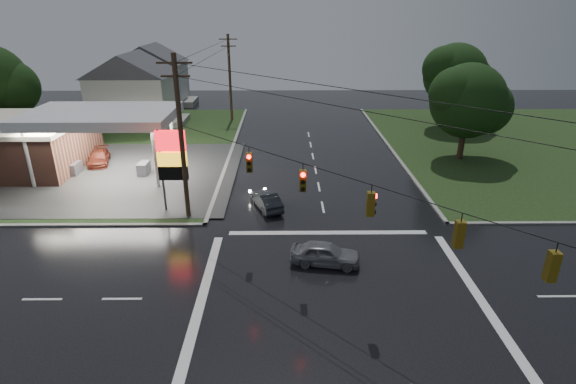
{
  "coord_description": "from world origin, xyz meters",
  "views": [
    {
      "loc": [
        -2.83,
        -18.82,
        13.62
      ],
      "look_at": [
        -2.59,
        6.69,
        3.0
      ],
      "focal_mm": 28.0,
      "sensor_mm": 36.0,
      "label": 1
    }
  ],
  "objects_px": {
    "house_far": "(152,74)",
    "car_north": "(266,200)",
    "utility_pole_n": "(230,77)",
    "tree_ne_far": "(456,75)",
    "utility_pole_nw": "(181,137)",
    "tree_ne_near": "(470,101)",
    "pylon_sign": "(172,157)",
    "car_crossing": "(325,254)",
    "gas_station": "(25,141)",
    "house_near": "(133,88)",
    "car_pump": "(99,158)"
  },
  "relations": [
    {
      "from": "gas_station",
      "to": "utility_pole_n",
      "type": "distance_m",
      "value": 24.6
    },
    {
      "from": "house_far",
      "to": "tree_ne_near",
      "type": "distance_m",
      "value": 44.5
    },
    {
      "from": "utility_pole_n",
      "to": "tree_ne_far",
      "type": "xyz_separation_m",
      "value": [
        26.65,
        -4.01,
        0.71
      ]
    },
    {
      "from": "gas_station",
      "to": "tree_ne_far",
      "type": "relative_size",
      "value": 2.67
    },
    {
      "from": "gas_station",
      "to": "house_near",
      "type": "height_order",
      "value": "house_near"
    },
    {
      "from": "utility_pole_nw",
      "to": "tree_ne_near",
      "type": "distance_m",
      "value": 26.74
    },
    {
      "from": "utility_pole_nw",
      "to": "house_near",
      "type": "height_order",
      "value": "utility_pole_nw"
    },
    {
      "from": "pylon_sign",
      "to": "house_far",
      "type": "relative_size",
      "value": 0.54
    },
    {
      "from": "car_north",
      "to": "car_crossing",
      "type": "height_order",
      "value": "car_crossing"
    },
    {
      "from": "gas_station",
      "to": "pylon_sign",
      "type": "height_order",
      "value": "pylon_sign"
    },
    {
      "from": "utility_pole_nw",
      "to": "tree_ne_far",
      "type": "height_order",
      "value": "utility_pole_nw"
    },
    {
      "from": "gas_station",
      "to": "house_far",
      "type": "xyz_separation_m",
      "value": [
        3.73,
        28.3,
        1.86
      ]
    },
    {
      "from": "car_north",
      "to": "utility_pole_nw",
      "type": "bearing_deg",
      "value": -6.75
    },
    {
      "from": "utility_pole_n",
      "to": "house_near",
      "type": "bearing_deg",
      "value": -170.09
    },
    {
      "from": "car_north",
      "to": "car_crossing",
      "type": "xyz_separation_m",
      "value": [
        3.6,
        -7.67,
        0.04
      ]
    },
    {
      "from": "car_north",
      "to": "car_crossing",
      "type": "relative_size",
      "value": 0.97
    },
    {
      "from": "utility_pole_n",
      "to": "tree_ne_far",
      "type": "relative_size",
      "value": 1.07
    },
    {
      "from": "pylon_sign",
      "to": "car_pump",
      "type": "height_order",
      "value": "pylon_sign"
    },
    {
      "from": "utility_pole_n",
      "to": "car_north",
      "type": "distance_m",
      "value": 28.07
    },
    {
      "from": "car_pump",
      "to": "gas_station",
      "type": "bearing_deg",
      "value": 176.9
    },
    {
      "from": "utility_pole_nw",
      "to": "car_crossing",
      "type": "xyz_separation_m",
      "value": [
        8.99,
        -6.28,
        -5.05
      ]
    },
    {
      "from": "gas_station",
      "to": "car_north",
      "type": "height_order",
      "value": "gas_station"
    },
    {
      "from": "pylon_sign",
      "to": "tree_ne_far",
      "type": "distance_m",
      "value": 36.35
    },
    {
      "from": "house_near",
      "to": "tree_ne_far",
      "type": "height_order",
      "value": "tree_ne_far"
    },
    {
      "from": "car_pump",
      "to": "pylon_sign",
      "type": "bearing_deg",
      "value": -62.14
    },
    {
      "from": "pylon_sign",
      "to": "utility_pole_nw",
      "type": "distance_m",
      "value": 2.22
    },
    {
      "from": "pylon_sign",
      "to": "utility_pole_n",
      "type": "xyz_separation_m",
      "value": [
        1.0,
        27.5,
        1.46
      ]
    },
    {
      "from": "utility_pole_n",
      "to": "car_north",
      "type": "height_order",
      "value": "utility_pole_n"
    },
    {
      "from": "utility_pole_n",
      "to": "house_far",
      "type": "bearing_deg",
      "value": 141.23
    },
    {
      "from": "tree_ne_near",
      "to": "pylon_sign",
      "type": "bearing_deg",
      "value": -154.99
    },
    {
      "from": "utility_pole_nw",
      "to": "house_near",
      "type": "relative_size",
      "value": 1.0
    },
    {
      "from": "utility_pole_nw",
      "to": "car_north",
      "type": "xyz_separation_m",
      "value": [
        5.39,
        1.38,
        -5.09
      ]
    },
    {
      "from": "house_far",
      "to": "car_north",
      "type": "bearing_deg",
      "value": -64.33
    },
    {
      "from": "house_near",
      "to": "gas_station",
      "type": "bearing_deg",
      "value": -106.17
    },
    {
      "from": "car_north",
      "to": "tree_ne_far",
      "type": "bearing_deg",
      "value": -153.74
    },
    {
      "from": "utility_pole_n",
      "to": "pylon_sign",
      "type": "bearing_deg",
      "value": -92.08
    },
    {
      "from": "pylon_sign",
      "to": "tree_ne_near",
      "type": "relative_size",
      "value": 0.67
    },
    {
      "from": "car_north",
      "to": "car_crossing",
      "type": "bearing_deg",
      "value": 94.02
    },
    {
      "from": "tree_ne_far",
      "to": "car_pump",
      "type": "bearing_deg",
      "value": -160.51
    },
    {
      "from": "tree_ne_far",
      "to": "car_crossing",
      "type": "xyz_separation_m",
      "value": [
        -17.66,
        -30.78,
        -5.51
      ]
    },
    {
      "from": "house_far",
      "to": "car_north",
      "type": "xyz_separation_m",
      "value": [
        17.84,
        -37.12,
        -3.78
      ]
    },
    {
      "from": "house_near",
      "to": "car_crossing",
      "type": "height_order",
      "value": "house_near"
    },
    {
      "from": "house_far",
      "to": "car_pump",
      "type": "xyz_separation_m",
      "value": [
        1.99,
        -27.14,
        -3.79
      ]
    },
    {
      "from": "tree_ne_near",
      "to": "car_pump",
      "type": "distance_m",
      "value": 34.48
    },
    {
      "from": "house_far",
      "to": "car_north",
      "type": "height_order",
      "value": "house_far"
    },
    {
      "from": "car_north",
      "to": "car_pump",
      "type": "relative_size",
      "value": 0.89
    },
    {
      "from": "pylon_sign",
      "to": "tree_ne_near",
      "type": "height_order",
      "value": "tree_ne_near"
    },
    {
      "from": "utility_pole_nw",
      "to": "utility_pole_n",
      "type": "height_order",
      "value": "utility_pole_nw"
    },
    {
      "from": "utility_pole_nw",
      "to": "house_far",
      "type": "distance_m",
      "value": 40.48
    },
    {
      "from": "utility_pole_n",
      "to": "car_north",
      "type": "bearing_deg",
      "value": -78.76
    }
  ]
}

